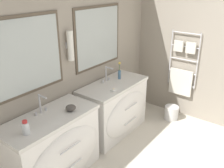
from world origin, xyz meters
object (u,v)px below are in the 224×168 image
at_px(waste_bin, 171,112).
at_px(toiletry_bottle, 26,128).
at_px(flower_vase, 119,72).
at_px(amenity_bowl, 71,108).
at_px(vanity_right, 115,108).
at_px(vanity_left, 54,147).

bearing_deg(waste_bin, toiletry_bottle, 168.90).
bearing_deg(waste_bin, flower_vase, 138.89).
bearing_deg(flower_vase, amenity_bowl, -173.40).
distance_m(vanity_right, toiletry_bottle, 1.64).
height_order(vanity_left, toiletry_bottle, toiletry_bottle).
height_order(amenity_bowl, waste_bin, amenity_bowl).
distance_m(vanity_right, amenity_bowl, 1.07).
relative_size(vanity_left, waste_bin, 4.76).
height_order(flower_vase, waste_bin, flower_vase).
xyz_separation_m(vanity_left, amenity_bowl, (0.25, -0.06, 0.44)).
height_order(vanity_right, amenity_bowl, amenity_bowl).
height_order(vanity_right, toiletry_bottle, toiletry_bottle).
relative_size(amenity_bowl, flower_vase, 0.44).
bearing_deg(flower_vase, waste_bin, -41.11).
xyz_separation_m(vanity_right, flower_vase, (0.20, 0.07, 0.51)).
distance_m(vanity_left, flower_vase, 1.51).
xyz_separation_m(toiletry_bottle, flower_vase, (1.77, 0.13, 0.03)).
relative_size(vanity_left, amenity_bowl, 9.39).
bearing_deg(vanity_right, waste_bin, -30.78).
relative_size(vanity_right, waste_bin, 4.76).
bearing_deg(vanity_left, toiletry_bottle, -171.41).
height_order(vanity_left, flower_vase, flower_vase).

